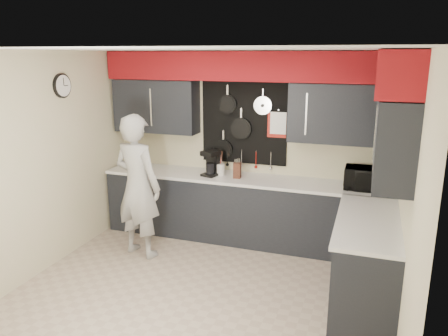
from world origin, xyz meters
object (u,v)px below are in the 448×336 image
at_px(microwave, 365,178).
at_px(person, 138,186).
at_px(knife_block, 237,170).
at_px(coffee_maker, 211,162).
at_px(utensil_crock, 220,169).

xyz_separation_m(microwave, person, (-2.73, -0.83, -0.13)).
bearing_deg(knife_block, person, -148.94).
distance_m(microwave, coffee_maker, 2.04).
height_order(coffee_maker, person, person).
relative_size(knife_block, person, 0.12).
distance_m(knife_block, coffee_maker, 0.39).
relative_size(microwave, person, 0.27).
height_order(utensil_crock, coffee_maker, coffee_maker).
relative_size(knife_block, coffee_maker, 0.61).
bearing_deg(microwave, knife_block, -178.97).
relative_size(microwave, knife_block, 2.35).
bearing_deg(knife_block, microwave, -4.73).
bearing_deg(person, utensil_crock, -119.88).
xyz_separation_m(knife_block, coffee_maker, (-0.38, 0.03, 0.08)).
bearing_deg(microwave, coffee_maker, -179.90).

